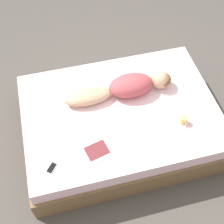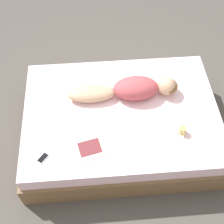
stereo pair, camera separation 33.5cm
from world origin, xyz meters
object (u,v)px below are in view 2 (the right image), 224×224
person (131,89)px  coffee_mug (183,130)px  open_magazine (87,137)px  cell_phone (43,158)px

person → coffee_mug: (0.55, 0.48, -0.05)m
person → open_magazine: size_ratio=2.09×
open_magazine → cell_phone: 0.48m
person → coffee_mug: 0.73m
person → open_magazine: 0.75m
open_magazine → cell_phone: bearing=-78.1°
coffee_mug → cell_phone: size_ratio=0.79×
coffee_mug → cell_phone: coffee_mug is taller
open_magazine → coffee_mug: bearing=75.7°
open_magazine → coffee_mug: coffee_mug is taller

